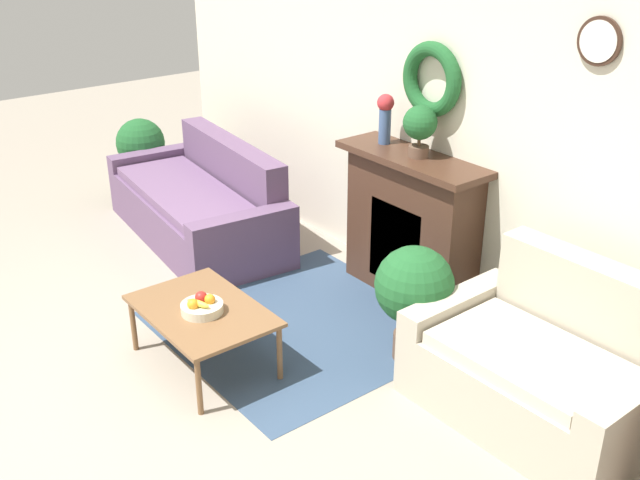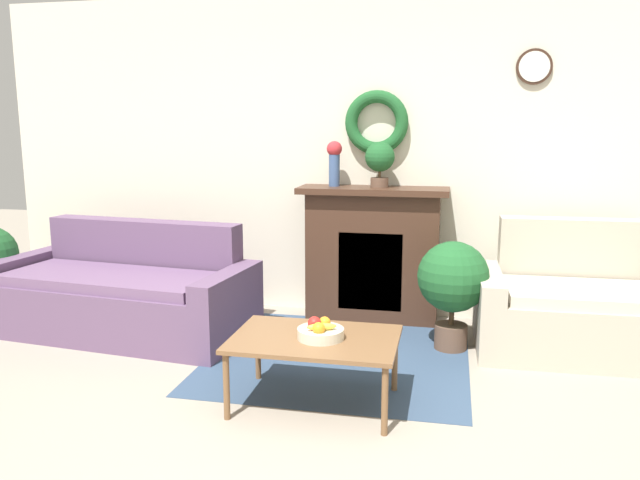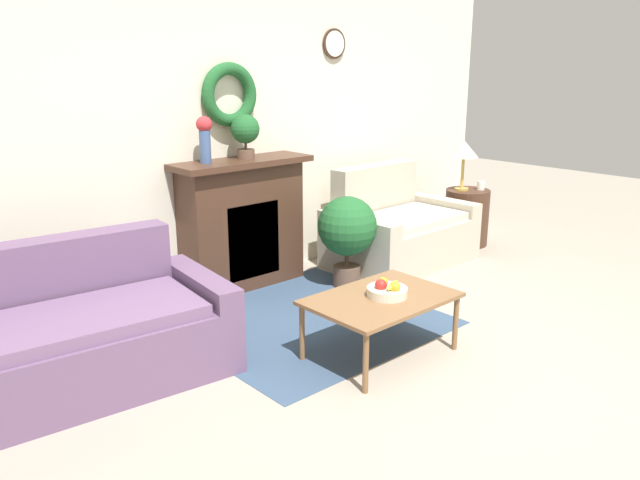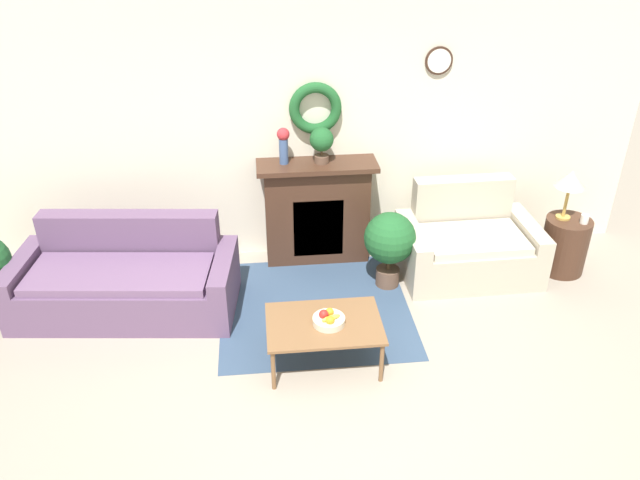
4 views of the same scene
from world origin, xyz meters
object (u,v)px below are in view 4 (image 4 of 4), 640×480
couch_left (126,280)px  table_lamp (571,181)px  mug (585,219)px  potted_plant_floor_by_loveseat (390,241)px  fireplace (317,211)px  fruit_bowl (329,319)px  loveseat_right (468,245)px  vase_on_mantel_left (283,143)px  side_table_by_loveseat (564,245)px  potted_plant_on_mantel (322,141)px  coffee_table (324,326)px

couch_left → table_lamp: 4.43m
mug → potted_plant_floor_by_loveseat: (-1.98, -0.00, -0.13)m
fireplace → fruit_bowl: size_ratio=4.56×
potted_plant_floor_by_loveseat → fruit_bowl: bearing=-123.2°
loveseat_right → potted_plant_floor_by_loveseat: size_ratio=1.74×
fireplace → couch_left: size_ratio=0.57×
table_lamp → mug: 0.42m
vase_on_mantel_left → couch_left: bearing=-155.0°
potted_plant_floor_by_loveseat → couch_left: bearing=-177.5°
side_table_by_loveseat → vase_on_mantel_left: vase_on_mantel_left is taller
couch_left → vase_on_mantel_left: bearing=31.1°
fruit_bowl → side_table_by_loveseat: size_ratio=0.45×
couch_left → fruit_bowl: 2.08m
couch_left → fruit_bowl: couch_left is taller
fireplace → potted_plant_on_mantel: potted_plant_on_mantel is taller
loveseat_right → coffee_table: bearing=-142.8°
side_table_by_loveseat → vase_on_mantel_left: size_ratio=1.60×
fireplace → coffee_table: (-0.11, -1.72, -0.19)m
coffee_table → table_lamp: table_lamp is taller
loveseat_right → vase_on_mantel_left: (-1.86, 0.44, 1.02)m
fireplace → potted_plant_on_mantel: 0.78m
loveseat_right → coffee_table: loveseat_right is taller
fireplace → side_table_by_loveseat: (2.53, -0.53, -0.27)m
couch_left → vase_on_mantel_left: 2.01m
fireplace → potted_plant_floor_by_loveseat: size_ratio=1.53×
vase_on_mantel_left → side_table_by_loveseat: bearing=-10.5°
couch_left → fruit_bowl: bearing=-23.2°
couch_left → table_lamp: size_ratio=4.10×
fireplace → vase_on_mantel_left: 0.84m
mug → fruit_bowl: bearing=-157.4°
side_table_by_loveseat → potted_plant_floor_by_loveseat: bearing=-177.4°
potted_plant_on_mantel → coffee_table: bearing=-95.5°
mug → potted_plant_floor_by_loveseat: potted_plant_floor_by_loveseat is taller
loveseat_right → potted_plant_on_mantel: 1.85m
fireplace → side_table_by_loveseat: fireplace is taller
table_lamp → vase_on_mantel_left: size_ratio=1.40×
loveseat_right → table_lamp: 1.18m
mug → vase_on_mantel_left: bearing=168.3°
loveseat_right → mug: loveseat_right is taller
fireplace → table_lamp: bearing=-11.0°
fruit_bowl → side_table_by_loveseat: (2.61, 1.21, -0.16)m
coffee_table → mug: bearing=22.0°
couch_left → table_lamp: bearing=9.3°
potted_plant_on_mantel → couch_left: bearing=-159.9°
table_lamp → potted_plant_floor_by_loveseat: table_lamp is taller
side_table_by_loveseat → fireplace: bearing=168.2°
fruit_bowl → vase_on_mantel_left: bearing=98.2°
fireplace → mug: bearing=-13.0°
loveseat_right → potted_plant_floor_by_loveseat: 0.91m
couch_left → potted_plant_floor_by_loveseat: couch_left is taller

